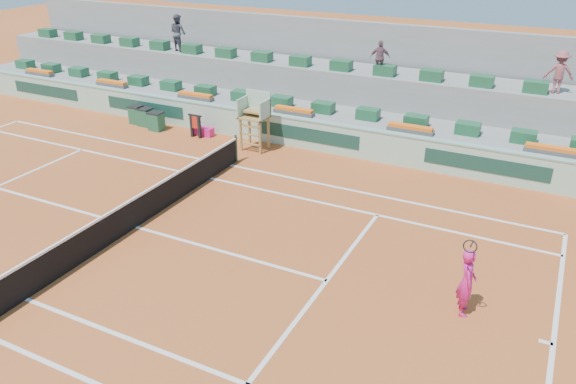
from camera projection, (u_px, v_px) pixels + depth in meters
name	position (u px, v px, depth m)	size (l,w,h in m)	color
ground	(136.00, 227.00, 17.32)	(90.00, 90.00, 0.00)	#9E471E
seating_tier_lower	(291.00, 114.00, 25.67)	(36.00, 4.00, 1.20)	gray
seating_tier_upper	(306.00, 90.00, 26.65)	(36.00, 2.40, 2.60)	gray
stadium_back_wall	(320.00, 64.00, 27.55)	(36.00, 0.40, 4.40)	gray
player_bag	(204.00, 131.00, 24.71)	(0.85, 0.38, 0.38)	#D91C7A
spectator_left	(178.00, 33.00, 28.16)	(0.88, 0.68, 1.81)	#474753
spectator_mid	(380.00, 58.00, 23.70)	(0.86, 0.36, 1.46)	#78505F
spectator_right	(559.00, 72.00, 21.13)	(1.05, 0.60, 1.62)	#8B454C
court_lines	(136.00, 227.00, 17.31)	(23.89, 11.09, 0.01)	silver
tennis_net	(134.00, 212.00, 17.09)	(0.10, 11.97, 1.10)	black
advertising_hoarding	(268.00, 127.00, 23.87)	(36.00, 0.34, 1.26)	#9BC3AB
umpire_chair	(255.00, 113.00, 22.68)	(1.10, 0.90, 2.40)	olive
seat_row_lower	(281.00, 101.00, 24.59)	(32.90, 0.60, 0.44)	#1B5231
seat_row_upper	(300.00, 61.00, 25.51)	(32.90, 0.60, 0.44)	#1B5231
flower_planters	(243.00, 103.00, 24.59)	(26.80, 0.36, 0.28)	#4D4D4D
drink_cooler_a	(156.00, 121.00, 25.25)	(0.64, 0.55, 0.84)	#1A4F35
drink_cooler_b	(145.00, 117.00, 25.81)	(0.66, 0.57, 0.84)	#1A4F35
drink_cooler_c	(137.00, 115.00, 26.10)	(0.68, 0.59, 0.84)	#1A4F35
towel_rack	(195.00, 124.00, 24.31)	(0.67, 0.11, 1.03)	black
tennis_player	(467.00, 282.00, 13.18)	(0.57, 0.92, 2.28)	#D91C7A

